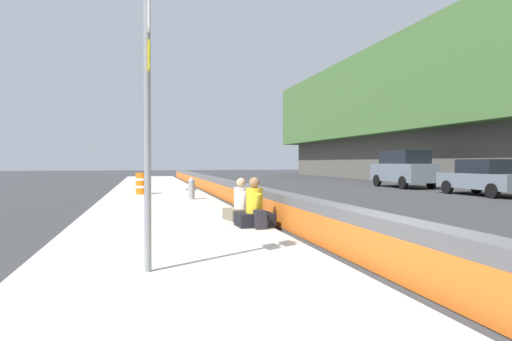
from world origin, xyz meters
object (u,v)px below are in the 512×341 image
object	(u,v)px
seated_person_middle	(241,207)
construction_barrel	(142,183)
parked_car_fourth	(403,168)
seated_person_foreground	(254,211)
parked_car_third	(484,177)
route_sign_post	(148,114)
fire_hydrant	(192,188)
backpack	(260,220)

from	to	relation	value
seated_person_middle	construction_barrel	xyz separation A→B (m)	(9.46, 2.48, 0.15)
construction_barrel	parked_car_fourth	distance (m)	16.02
seated_person_foreground	construction_barrel	distance (m)	10.89
construction_barrel	parked_car_third	size ratio (longest dim) A/B	0.21
seated_person_foreground	route_sign_post	bearing A→B (deg)	146.64
fire_hydrant	construction_barrel	bearing A→B (deg)	30.31
construction_barrel	parked_car_fourth	size ratio (longest dim) A/B	0.20
fire_hydrant	parked_car_third	world-z (taller)	parked_car_third
seated_person_middle	parked_car_third	xyz separation A→B (m)	(6.40, -13.11, 0.40)
seated_person_foreground	seated_person_middle	xyz separation A→B (m)	(1.13, 0.06, -0.02)
backpack	seated_person_middle	bearing A→B (deg)	3.15
parked_car_third	parked_car_fourth	world-z (taller)	parked_car_fourth
fire_hydrant	backpack	bearing A→B (deg)	-175.05
parked_car_fourth	route_sign_post	bearing A→B (deg)	138.91
backpack	parked_car_third	distance (m)	15.27
route_sign_post	construction_barrel	distance (m)	14.24
route_sign_post	parked_car_fourth	distance (m)	23.49
seated_person_foreground	parked_car_third	distance (m)	15.08
backpack	construction_barrel	xyz separation A→B (m)	(11.00, 2.56, 0.28)
seated_person_foreground	construction_barrel	world-z (taller)	seated_person_foreground
route_sign_post	parked_car_third	size ratio (longest dim) A/B	0.80
backpack	fire_hydrant	bearing A→B (deg)	4.95
construction_barrel	route_sign_post	bearing A→B (deg)	-179.23
fire_hydrant	seated_person_foreground	distance (m)	7.39
route_sign_post	backpack	size ratio (longest dim) A/B	9.00
seated_person_middle	parked_car_fourth	size ratio (longest dim) A/B	0.21
seated_person_middle	seated_person_foreground	bearing A→B (deg)	-177.17
seated_person_foreground	seated_person_middle	bearing A→B (deg)	2.83
route_sign_post	construction_barrel	xyz separation A→B (m)	(14.15, 0.19, -1.59)
seated_person_foreground	parked_car_third	bearing A→B (deg)	-60.03
seated_person_foreground	fire_hydrant	bearing A→B (deg)	5.00
route_sign_post	seated_person_middle	bearing A→B (deg)	-26.01
seated_person_foreground	construction_barrel	bearing A→B (deg)	13.45
seated_person_middle	backpack	bearing A→B (deg)	-176.85
backpack	construction_barrel	world-z (taller)	construction_barrel
parked_car_fourth	seated_person_middle	bearing A→B (deg)	134.70
seated_person_foreground	backpack	size ratio (longest dim) A/B	2.75
route_sign_post	parked_car_third	distance (m)	19.03
backpack	seated_person_foreground	bearing A→B (deg)	4.02
seated_person_foreground	parked_car_fourth	world-z (taller)	parked_car_fourth
fire_hydrant	construction_barrel	xyz separation A→B (m)	(3.23, 1.89, 0.03)
route_sign_post	backpack	xyz separation A→B (m)	(3.15, -2.37, -1.88)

